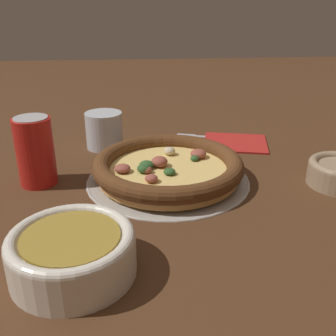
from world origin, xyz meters
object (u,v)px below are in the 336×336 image
(pizza, at_px, (168,167))
(bowl_near, at_px, (72,251))
(pizza_tray, at_px, (168,178))
(fork, at_px, (209,137))
(napkin, at_px, (235,142))
(beverage_can, at_px, (35,151))
(drinking_cup, at_px, (104,130))

(pizza, distance_m, bowl_near, 0.29)
(pizza_tray, distance_m, fork, 0.26)
(bowl_near, relative_size, napkin, 0.93)
(bowl_near, bearing_deg, fork, -118.29)
(napkin, xyz_separation_m, fork, (0.05, -0.05, -0.00))
(beverage_can, bearing_deg, bowl_near, 110.14)
(pizza, height_order, napkin, pizza)
(bowl_near, distance_m, drinking_cup, 0.44)
(pizza_tray, xyz_separation_m, pizza, (0.00, -0.00, 0.02))
(drinking_cup, bearing_deg, pizza, 124.32)
(pizza_tray, distance_m, beverage_can, 0.24)
(drinking_cup, relative_size, fork, 0.45)
(napkin, relative_size, fork, 0.92)
(pizza_tray, xyz_separation_m, fork, (-0.12, -0.23, -0.00))
(fork, bearing_deg, bowl_near, 77.74)
(beverage_can, bearing_deg, napkin, -157.06)
(pizza_tray, height_order, fork, pizza_tray)
(bowl_near, bearing_deg, napkin, -125.57)
(bowl_near, height_order, beverage_can, beverage_can)
(pizza_tray, distance_m, napkin, 0.25)
(pizza, xyz_separation_m, drinking_cup, (0.13, -0.18, 0.01))
(drinking_cup, bearing_deg, bowl_near, 88.35)
(pizza, height_order, beverage_can, beverage_can)
(pizza_tray, bearing_deg, napkin, -133.61)
(bowl_near, distance_m, napkin, 0.53)
(napkin, distance_m, fork, 0.07)
(fork, bearing_deg, pizza_tray, 78.14)
(bowl_near, distance_m, fork, 0.55)
(pizza, distance_m, napkin, 0.25)
(pizza_tray, bearing_deg, bowl_near, 61.36)
(drinking_cup, bearing_deg, fork, -170.03)
(fork, bearing_deg, napkin, 153.85)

